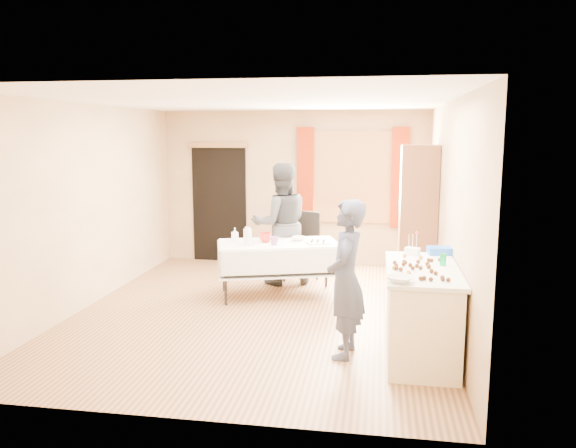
% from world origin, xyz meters
% --- Properties ---
extents(floor, '(4.50, 5.50, 0.02)m').
position_xyz_m(floor, '(0.00, 0.00, -0.01)').
color(floor, '#9E7047').
rests_on(floor, ground).
extents(ceiling, '(4.50, 5.50, 0.02)m').
position_xyz_m(ceiling, '(0.00, 0.00, 2.61)').
color(ceiling, white).
rests_on(ceiling, floor).
extents(wall_back, '(4.50, 0.02, 2.60)m').
position_xyz_m(wall_back, '(0.00, 2.76, 1.30)').
color(wall_back, tan).
rests_on(wall_back, floor).
extents(wall_front, '(4.50, 0.02, 2.60)m').
position_xyz_m(wall_front, '(0.00, -2.76, 1.30)').
color(wall_front, tan).
rests_on(wall_front, floor).
extents(wall_left, '(0.02, 5.50, 2.60)m').
position_xyz_m(wall_left, '(-2.26, 0.00, 1.30)').
color(wall_left, tan).
rests_on(wall_left, floor).
extents(wall_right, '(0.02, 5.50, 2.60)m').
position_xyz_m(wall_right, '(2.26, 0.00, 1.30)').
color(wall_right, tan).
rests_on(wall_right, floor).
extents(window_frame, '(1.32, 0.06, 1.52)m').
position_xyz_m(window_frame, '(1.00, 2.72, 1.50)').
color(window_frame, olive).
rests_on(window_frame, wall_back).
extents(window_pane, '(1.20, 0.02, 1.40)m').
position_xyz_m(window_pane, '(1.00, 2.71, 1.50)').
color(window_pane, white).
rests_on(window_pane, wall_back).
extents(curtain_left, '(0.28, 0.06, 1.65)m').
position_xyz_m(curtain_left, '(0.22, 2.67, 1.50)').
color(curtain_left, maroon).
rests_on(curtain_left, wall_back).
extents(curtain_right, '(0.28, 0.06, 1.65)m').
position_xyz_m(curtain_right, '(1.78, 2.67, 1.50)').
color(curtain_right, maroon).
rests_on(curtain_right, wall_back).
extents(doorway, '(0.95, 0.04, 2.00)m').
position_xyz_m(doorway, '(-1.30, 2.73, 1.00)').
color(doorway, black).
rests_on(doorway, floor).
extents(door_lintel, '(1.05, 0.06, 0.08)m').
position_xyz_m(door_lintel, '(-1.30, 2.70, 2.02)').
color(door_lintel, olive).
rests_on(door_lintel, wall_back).
extents(cabinet, '(0.50, 0.60, 2.07)m').
position_xyz_m(cabinet, '(1.99, 1.26, 1.03)').
color(cabinet, brown).
rests_on(cabinet, floor).
extents(counter, '(0.70, 1.49, 0.91)m').
position_xyz_m(counter, '(1.89, -1.13, 0.45)').
color(counter, '#F4E7C3').
rests_on(counter, floor).
extents(party_table, '(1.82, 1.30, 0.75)m').
position_xyz_m(party_table, '(0.11, 0.73, 0.44)').
color(party_table, black).
rests_on(party_table, floor).
extents(chair, '(0.56, 0.56, 1.04)m').
position_xyz_m(chair, '(0.31, 1.60, 0.31)').
color(chair, black).
rests_on(chair, floor).
extents(girl, '(0.63, 0.46, 1.59)m').
position_xyz_m(girl, '(1.14, -1.25, 0.79)').
color(girl, '#2D334B').
rests_on(girl, floor).
extents(woman, '(1.35, 1.30, 1.80)m').
position_xyz_m(woman, '(0.03, 1.37, 0.90)').
color(woman, black).
rests_on(woman, floor).
extents(soda_can, '(0.07, 0.07, 0.12)m').
position_xyz_m(soda_can, '(2.10, -1.00, 0.97)').
color(soda_can, '#0BA145').
rests_on(soda_can, counter).
extents(mixing_bowl, '(0.40, 0.40, 0.06)m').
position_xyz_m(mixing_bowl, '(1.65, -1.72, 0.94)').
color(mixing_bowl, white).
rests_on(mixing_bowl, counter).
extents(foam_block, '(0.18, 0.15, 0.08)m').
position_xyz_m(foam_block, '(1.82, -0.54, 0.95)').
color(foam_block, white).
rests_on(foam_block, counter).
extents(blue_basket, '(0.32, 0.23, 0.08)m').
position_xyz_m(blue_basket, '(2.14, -0.45, 0.95)').
color(blue_basket, blue).
rests_on(blue_basket, counter).
extents(pitcher, '(0.14, 0.14, 0.22)m').
position_xyz_m(pitcher, '(-0.26, 0.47, 0.86)').
color(pitcher, silver).
rests_on(pitcher, party_table).
extents(cup_red, '(0.22, 0.22, 0.13)m').
position_xyz_m(cup_red, '(-0.07, 0.72, 0.81)').
color(cup_red, red).
rests_on(cup_red, party_table).
extents(cup_rainbow, '(0.24, 0.24, 0.11)m').
position_xyz_m(cup_rainbow, '(0.08, 0.55, 0.81)').
color(cup_rainbow, red).
rests_on(cup_rainbow, party_table).
extents(small_bowl, '(0.32, 0.32, 0.06)m').
position_xyz_m(small_bowl, '(0.36, 0.91, 0.78)').
color(small_bowl, white).
rests_on(small_bowl, party_table).
extents(pastry_tray, '(0.34, 0.31, 0.02)m').
position_xyz_m(pastry_tray, '(0.65, 0.74, 0.76)').
color(pastry_tray, white).
rests_on(pastry_tray, party_table).
extents(bottle, '(0.15, 0.15, 0.19)m').
position_xyz_m(bottle, '(-0.50, 0.71, 0.84)').
color(bottle, white).
rests_on(bottle, party_table).
extents(cake_balls, '(0.51, 1.00, 0.04)m').
position_xyz_m(cake_balls, '(1.84, -1.23, 0.93)').
color(cake_balls, '#3F2314').
rests_on(cake_balls, counter).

